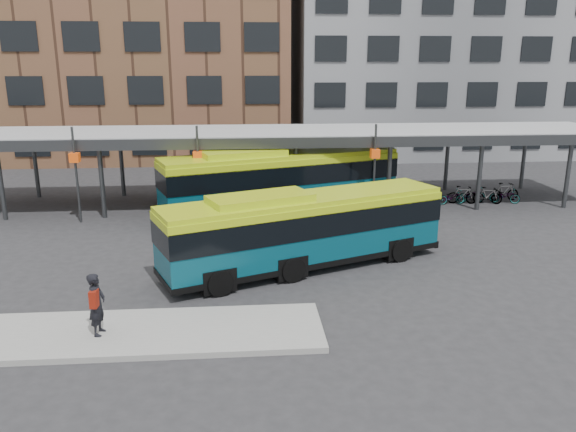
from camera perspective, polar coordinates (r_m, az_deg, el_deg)
The scene contains 9 objects.
ground at distance 19.99m, azimuth -2.10°, elevation -7.69°, with size 120.00×120.00×0.00m, color #28282B.
boarding_island at distance 17.85m, azimuth -19.91°, elevation -11.30°, with size 14.00×3.00×0.18m, color gray.
canopy at distance 31.50m, azimuth -3.37°, elevation 8.20°, with size 40.00×6.53×4.80m.
building_brick at distance 51.32m, azimuth -15.86°, elevation 18.37°, with size 26.00×14.00×22.00m, color brown.
building_grey at distance 53.15m, azimuth 14.38°, elevation 17.26°, with size 24.00×14.00×20.00m, color slate.
bus_front at distance 21.73m, azimuth 1.66°, elevation -1.20°, with size 11.45×6.52×3.14m.
bus_rear at distance 29.79m, azimuth -0.77°, elevation 3.76°, with size 12.95×6.77×3.52m.
pedestrian at distance 17.20m, azimuth -18.84°, elevation -8.43°, with size 0.50×0.72×1.87m.
bike_rack at distance 34.03m, azimuth 19.02°, elevation 2.05°, with size 5.11×1.44×1.07m.
Camera 1 is at (-0.78, -18.38, 7.83)m, focal length 35.00 mm.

